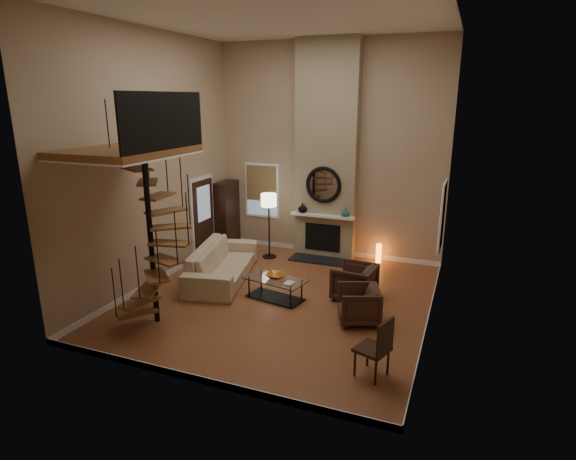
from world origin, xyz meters
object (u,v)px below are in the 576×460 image
at_px(sofa, 222,263).
at_px(accent_lamp, 379,253).
at_px(floor_lamp, 269,205).
at_px(coffee_table, 275,286).
at_px(hutch, 227,214).
at_px(side_chair, 378,346).
at_px(armchair_far, 362,304).
at_px(armchair_near, 358,283).

relative_size(sofa, accent_lamp, 5.78).
bearing_deg(floor_lamp, coffee_table, -63.55).
relative_size(hutch, side_chair, 1.86).
bearing_deg(hutch, floor_lamp, -16.77).
height_order(sofa, armchair_far, sofa).
distance_m(armchair_near, accent_lamp, 2.41).
bearing_deg(armchair_far, armchair_near, 176.80).
relative_size(armchair_near, side_chair, 0.86).
bearing_deg(floor_lamp, accent_lamp, 13.22).
height_order(hutch, coffee_table, hutch).
bearing_deg(sofa, accent_lamp, -65.93).
distance_m(hutch, sofa, 2.56).
bearing_deg(floor_lamp, side_chair, -50.11).
relative_size(floor_lamp, side_chair, 1.76).
distance_m(armchair_far, side_chair, 1.83).
distance_m(hutch, side_chair, 7.19).
xyz_separation_m(sofa, coffee_table, (1.59, -0.59, -0.11)).
distance_m(hutch, floor_lamp, 1.62).
xyz_separation_m(hutch, armchair_far, (4.61, -3.20, -0.60)).
xyz_separation_m(hutch, sofa, (1.09, -2.25, -0.55)).
bearing_deg(armchair_near, coffee_table, -62.18).
height_order(hutch, armchair_far, hutch).
relative_size(sofa, armchair_far, 3.67).
xyz_separation_m(armchair_far, coffee_table, (-1.94, 0.36, -0.07)).
distance_m(sofa, accent_lamp, 4.01).
height_order(accent_lamp, side_chair, side_chair).
xyz_separation_m(armchair_near, side_chair, (0.94, -2.72, 0.17)).
relative_size(coffee_table, side_chair, 1.43).
xyz_separation_m(armchair_far, floor_lamp, (-3.13, 2.76, 1.06)).
xyz_separation_m(hutch, accent_lamp, (4.26, 0.20, -0.70)).
bearing_deg(sofa, armchair_far, -118.80).
bearing_deg(coffee_table, armchair_near, 21.81).
relative_size(hutch, accent_lamp, 3.78).
height_order(armchair_far, coffee_table, armchair_far).
distance_m(floor_lamp, accent_lamp, 3.08).
bearing_deg(accent_lamp, armchair_far, -84.07).
height_order(sofa, side_chair, side_chair).
height_order(sofa, armchair_near, sofa).
height_order(hutch, floor_lamp, hutch).
distance_m(armchair_near, coffee_table, 1.73).
bearing_deg(coffee_table, hutch, 133.28).
bearing_deg(floor_lamp, sofa, -102.41).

